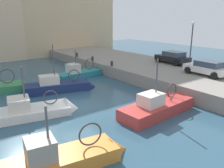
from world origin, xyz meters
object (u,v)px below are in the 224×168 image
fishing_boat_navy (61,89)px  mooring_bollard_north (77,55)px  fishing_boat_red (160,111)px  parked_car_black (173,57)px  fishing_boat_teal (82,75)px  mooring_bollard_mid (93,59)px  mooring_bollard_south (112,64)px  fishing_boat_orange (67,163)px  fishing_boat_white (37,113)px  parked_car_white (207,68)px  quay_streetlamp (192,37)px

fishing_boat_navy → mooring_bollard_north: (6.83, 9.41, 1.35)m
fishing_boat_red → parked_car_black: 12.51m
fishing_boat_teal → mooring_bollard_mid: (2.70, 1.96, 1.34)m
mooring_bollard_south → fishing_boat_red: bearing=-108.6°
fishing_boat_teal → fishing_boat_orange: bearing=-122.0°
fishing_boat_red → fishing_boat_white: 8.52m
parked_car_white → quay_streetlamp: size_ratio=0.85×
fishing_boat_red → parked_car_black: fishing_boat_red is taller
fishing_boat_red → mooring_bollard_north: fishing_boat_red is taller
fishing_boat_red → parked_car_white: size_ratio=1.62×
fishing_boat_red → mooring_bollard_mid: bearing=76.4°
parked_car_white → mooring_bollard_south: bearing=118.3°
parked_car_black → fishing_boat_teal: bearing=151.5°
fishing_boat_orange → fishing_boat_white: size_ratio=0.97×
fishing_boat_red → mooring_bollard_north: size_ratio=12.18×
fishing_boat_red → mooring_bollard_south: (3.42, 10.20, 1.36)m
fishing_boat_white → parked_car_white: bearing=-11.8°
fishing_boat_orange → quay_streetlamp: size_ratio=1.28×
fishing_boat_white → quay_streetlamp: size_ratio=1.31×
mooring_bollard_mid → fishing_boat_navy: bearing=-141.6°
fishing_boat_teal → mooring_bollard_south: 3.64m
fishing_boat_teal → fishing_boat_white: fishing_boat_white is taller
fishing_boat_teal → mooring_bollard_mid: fishing_boat_teal is taller
fishing_boat_white → mooring_bollard_north: size_ratio=11.51×
fishing_boat_navy → parked_car_black: 13.71m
mooring_bollard_north → mooring_bollard_south: bearing=-90.0°
fishing_boat_orange → mooring_bollard_north: size_ratio=11.21×
fishing_boat_orange → mooring_bollard_mid: size_ratio=11.21×
fishing_boat_navy → fishing_boat_orange: fishing_boat_navy is taller
mooring_bollard_mid → quay_streetlamp: size_ratio=0.11×
fishing_boat_orange → mooring_bollard_south: fishing_boat_orange is taller
fishing_boat_navy → fishing_boat_teal: (4.13, 3.45, 0.01)m
parked_car_black → quay_streetlamp: quay_streetlamp is taller
mooring_bollard_mid → mooring_bollard_south: bearing=-90.0°
fishing_boat_navy → fishing_boat_red: size_ratio=0.99×
mooring_bollard_south → fishing_boat_navy: bearing=-168.4°
fishing_boat_red → quay_streetlamp: 10.89m
fishing_boat_white → mooring_bollard_north: bearing=52.0°
fishing_boat_orange → mooring_bollard_south: 16.50m
mooring_bollard_south → parked_car_white: bearing=-61.7°
mooring_bollard_mid → fishing_boat_white: bearing=-138.0°
mooring_bollard_mid → parked_car_black: bearing=-46.5°
fishing_boat_red → mooring_bollard_mid: 14.67m
fishing_boat_teal → parked_car_black: bearing=-28.5°
fishing_boat_white → parked_car_white: size_ratio=1.53×
fishing_boat_red → mooring_bollard_south: bearing=71.4°
fishing_boat_orange → mooring_bollard_mid: bearing=54.3°
mooring_bollard_north → fishing_boat_navy: bearing=-126.0°
parked_car_white → quay_streetlamp: quay_streetlamp is taller
fishing_boat_navy → fishing_boat_orange: size_ratio=1.08×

